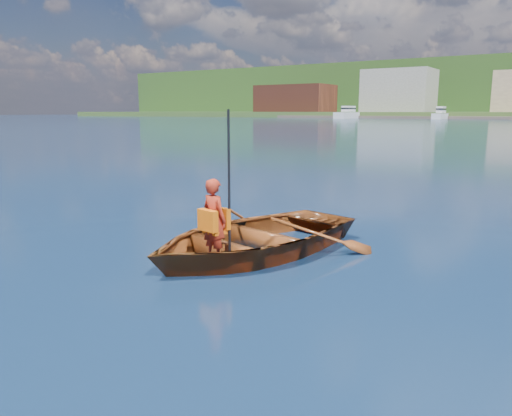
# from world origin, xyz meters

# --- Properties ---
(ground) EXTENTS (600.00, 600.00, 0.00)m
(ground) POSITION_xyz_m (0.00, 0.00, 0.00)
(ground) COLOR #172D46
(ground) RESTS_ON ground
(rowboat) EXTENTS (3.54, 4.39, 0.81)m
(rowboat) POSITION_xyz_m (-0.18, -0.27, 0.25)
(rowboat) COLOR brown
(rowboat) RESTS_ON ground
(child_paddler) EXTENTS (0.48, 0.39, 2.12)m
(child_paddler) POSITION_xyz_m (-0.22, -1.18, 0.69)
(child_paddler) COLOR #A82917
(child_paddler) RESTS_ON ground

